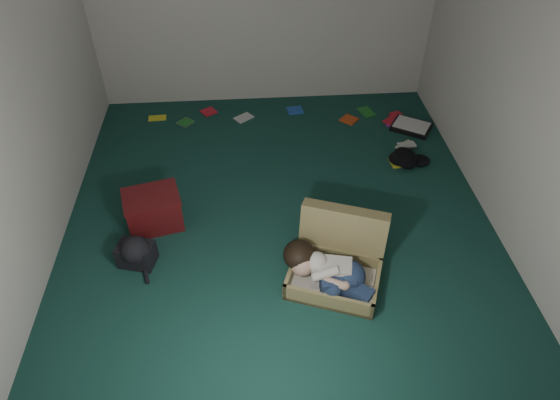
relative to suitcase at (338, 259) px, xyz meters
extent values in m
plane|color=#153E36|center=(-0.44, 0.72, -0.16)|extent=(4.50, 4.50, 0.00)
plane|color=silver|center=(-0.44, -1.53, 1.14)|extent=(4.50, 0.00, 4.50)
plane|color=silver|center=(-2.44, 0.72, 1.14)|extent=(0.00, 4.50, 4.50)
plane|color=silver|center=(1.56, 0.72, 1.14)|extent=(0.00, 4.50, 4.50)
cube|color=#918350|center=(-0.05, -0.14, -0.08)|extent=(0.87, 0.75, 0.17)
cube|color=beige|center=(-0.05, -0.14, -0.12)|extent=(0.79, 0.66, 0.02)
cube|color=#918350|center=(0.07, 0.18, 0.10)|extent=(0.77, 0.47, 0.54)
cube|color=beige|center=(-0.08, -0.15, 0.02)|extent=(0.34, 0.24, 0.23)
sphere|color=tan|center=(-0.31, -0.10, 0.08)|extent=(0.20, 0.20, 0.20)
ellipsoid|color=black|center=(-0.33, -0.03, 0.12)|extent=(0.26, 0.28, 0.23)
ellipsoid|color=#1F2F4E|center=(0.07, -0.20, 0.02)|extent=(0.24, 0.28, 0.23)
cube|color=#1F2F4E|center=(-0.05, -0.27, 0.01)|extent=(0.28, 0.14, 0.15)
cube|color=#1F2F4E|center=(0.10, -0.34, -0.02)|extent=(0.28, 0.25, 0.12)
sphere|color=white|center=(0.20, -0.34, -0.04)|extent=(0.12, 0.12, 0.12)
sphere|color=white|center=(0.18, -0.41, -0.05)|extent=(0.10, 0.10, 0.10)
cylinder|color=tan|center=(-0.08, -0.30, 0.06)|extent=(0.20, 0.13, 0.07)
cube|color=#541113|center=(-1.60, 0.72, 0.00)|extent=(0.56, 0.48, 0.32)
cube|color=#541113|center=(-1.60, 0.72, 0.17)|extent=(0.58, 0.50, 0.02)
cube|color=black|center=(1.24, 2.12, -0.13)|extent=(0.54, 0.51, 0.05)
cube|color=white|center=(1.24, 2.12, -0.10)|extent=(0.48, 0.45, 0.01)
cube|color=yellow|center=(-1.79, 2.58, -0.15)|extent=(0.18, 0.14, 0.02)
cube|color=red|center=(-1.17, 2.67, -0.15)|extent=(0.23, 0.22, 0.02)
cube|color=silver|center=(-0.73, 2.51, -0.15)|extent=(0.18, 0.21, 0.02)
cube|color=#2052B1|center=(-0.09, 2.62, -0.15)|extent=(0.19, 0.22, 0.02)
cube|color=#C84517|center=(0.54, 2.36, -0.15)|extent=(0.23, 0.21, 0.02)
cube|color=#217B27|center=(0.79, 2.52, -0.15)|extent=(0.19, 0.15, 0.02)
cube|color=#84238C|center=(1.07, 2.26, -0.15)|extent=(0.23, 0.22, 0.02)
cube|color=beige|center=(1.08, 1.76, -0.15)|extent=(0.17, 0.20, 0.02)
cube|color=yellow|center=(0.92, 1.47, -0.15)|extent=(0.20, 0.22, 0.02)
cube|color=red|center=(1.15, 2.37, -0.15)|extent=(0.22, 0.20, 0.02)
cube|color=silver|center=(-1.44, 2.45, -0.15)|extent=(0.20, 0.17, 0.02)
camera|label=1|loc=(-0.70, -2.74, 3.14)|focal=32.00mm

